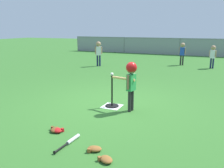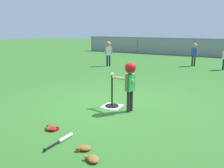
# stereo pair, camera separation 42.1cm
# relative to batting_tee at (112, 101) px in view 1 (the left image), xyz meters

# --- Properties ---
(ground_plane) EXTENTS (60.00, 60.00, 0.00)m
(ground_plane) POSITION_rel_batting_tee_xyz_m (-0.10, 0.17, -0.12)
(ground_plane) COLOR #336B28
(home_plate) EXTENTS (0.44, 0.44, 0.01)m
(home_plate) POSITION_rel_batting_tee_xyz_m (-0.00, 0.00, -0.12)
(home_plate) COLOR white
(home_plate) RESTS_ON ground_plane
(batting_tee) EXTENTS (0.32, 0.32, 0.75)m
(batting_tee) POSITION_rel_batting_tee_xyz_m (0.00, 0.00, 0.00)
(batting_tee) COLOR black
(batting_tee) RESTS_ON ground_plane
(baseball_on_tee) EXTENTS (0.07, 0.07, 0.07)m
(baseball_on_tee) POSITION_rel_batting_tee_xyz_m (-0.00, 0.00, 0.66)
(baseball_on_tee) COLOR white
(baseball_on_tee) RESTS_ON batting_tee
(batter_child) EXTENTS (0.62, 0.31, 1.11)m
(batter_child) POSITION_rel_batting_tee_xyz_m (0.50, -0.12, 0.67)
(batter_child) COLOR #262626
(batter_child) RESTS_ON ground_plane
(fielder_deep_left) EXTENTS (0.31, 0.24, 1.19)m
(fielder_deep_left) POSITION_rel_batting_tee_xyz_m (-3.02, 5.33, 0.64)
(fielder_deep_left) COLOR #191E4C
(fielder_deep_left) RESTS_ON ground_plane
(fielder_deep_right) EXTENTS (0.33, 0.22, 1.11)m
(fielder_deep_right) POSITION_rel_batting_tee_xyz_m (0.65, 7.25, 0.59)
(fielder_deep_right) COLOR #262626
(fielder_deep_right) RESTS_ON ground_plane
(fielder_near_right) EXTENTS (0.30, 0.21, 1.05)m
(fielder_near_right) POSITION_rel_batting_tee_xyz_m (2.06, 6.80, 0.55)
(fielder_near_right) COLOR #191E4C
(fielder_near_right) RESTS_ON ground_plane
(spare_bat_silver) EXTENTS (0.08, 0.65, 0.06)m
(spare_bat_silver) POSITION_rel_batting_tee_xyz_m (0.11, -1.96, -0.09)
(spare_bat_silver) COLOR silver
(spare_bat_silver) RESTS_ON ground_plane
(glove_by_plate) EXTENTS (0.25, 0.21, 0.07)m
(glove_by_plate) POSITION_rel_batting_tee_xyz_m (0.59, -2.04, -0.09)
(glove_by_plate) COLOR brown
(glove_by_plate) RESTS_ON ground_plane
(glove_near_bats) EXTENTS (0.23, 0.26, 0.07)m
(glove_near_bats) POSITION_rel_batting_tee_xyz_m (-0.39, -1.70, -0.09)
(glove_near_bats) COLOR brown
(glove_near_bats) RESTS_ON ground_plane
(glove_tossed_aside) EXTENTS (0.27, 0.26, 0.07)m
(glove_tossed_aside) POSITION_rel_batting_tee_xyz_m (0.88, -2.24, -0.09)
(glove_tossed_aside) COLOR brown
(glove_tossed_aside) RESTS_ON ground_plane
(glove_outfield_drop) EXTENTS (0.26, 0.22, 0.07)m
(glove_outfield_drop) POSITION_rel_batting_tee_xyz_m (-0.34, -1.71, -0.09)
(glove_outfield_drop) COLOR #B21919
(glove_outfield_drop) RESTS_ON ground_plane
(outfield_fence) EXTENTS (16.06, 0.06, 1.15)m
(outfield_fence) POSITION_rel_batting_tee_xyz_m (-0.10, 11.74, 0.49)
(outfield_fence) COLOR slate
(outfield_fence) RESTS_ON ground_plane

